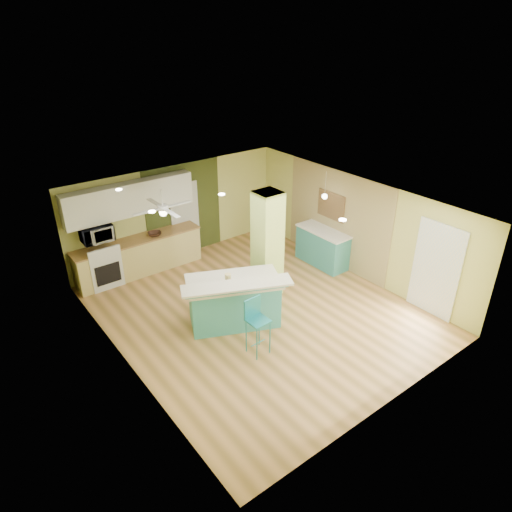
# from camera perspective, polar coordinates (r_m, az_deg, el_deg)

# --- Properties ---
(floor) EXTENTS (6.00, 7.00, 0.01)m
(floor) POSITION_cam_1_polar(r_m,az_deg,el_deg) (10.20, 0.25, -6.88)
(floor) COLOR olive
(floor) RESTS_ON ground
(ceiling) EXTENTS (6.00, 7.00, 0.01)m
(ceiling) POSITION_cam_1_polar(r_m,az_deg,el_deg) (9.03, 0.28, 6.40)
(ceiling) COLOR white
(ceiling) RESTS_ON wall_back
(wall_back) EXTENTS (6.00, 0.01, 2.50)m
(wall_back) POSITION_cam_1_polar(r_m,az_deg,el_deg) (12.26, -9.86, 5.50)
(wall_back) COLOR #C9C96C
(wall_back) RESTS_ON floor
(wall_front) EXTENTS (6.00, 0.01, 2.50)m
(wall_front) POSITION_cam_1_polar(r_m,az_deg,el_deg) (7.54, 17.08, -10.63)
(wall_front) COLOR #C9C96C
(wall_front) RESTS_ON floor
(wall_left) EXTENTS (0.01, 7.00, 2.50)m
(wall_left) POSITION_cam_1_polar(r_m,az_deg,el_deg) (8.32, -16.45, -6.56)
(wall_left) COLOR #C9C96C
(wall_left) RESTS_ON floor
(wall_right) EXTENTS (0.01, 7.00, 2.50)m
(wall_right) POSITION_cam_1_polar(r_m,az_deg,el_deg) (11.46, 12.27, 3.68)
(wall_right) COLOR #C9C96C
(wall_right) RESTS_ON floor
(wood_panel) EXTENTS (0.02, 3.40, 2.50)m
(wood_panel) POSITION_cam_1_polar(r_m,az_deg,el_deg) (11.80, 10.04, 4.61)
(wood_panel) COLOR #948154
(wood_panel) RESTS_ON floor
(olive_accent) EXTENTS (2.20, 0.02, 2.50)m
(olive_accent) POSITION_cam_1_polar(r_m,az_deg,el_deg) (12.33, -9.00, 5.70)
(olive_accent) COLOR #3B451B
(olive_accent) RESTS_ON floor
(interior_door) EXTENTS (0.82, 0.05, 2.00)m
(interior_door) POSITION_cam_1_polar(r_m,az_deg,el_deg) (12.40, -8.85, 4.59)
(interior_door) COLOR silver
(interior_door) RESTS_ON floor
(french_door) EXTENTS (0.04, 1.08, 2.10)m
(french_door) POSITION_cam_1_polar(r_m,az_deg,el_deg) (10.35, 21.54, -1.63)
(french_door) COLOR white
(french_door) RESTS_ON floor
(column) EXTENTS (0.55, 0.55, 2.50)m
(column) POSITION_cam_1_polar(r_m,az_deg,el_deg) (10.26, 1.43, 1.44)
(column) COLOR #C3DD66
(column) RESTS_ON floor
(kitchen_run) EXTENTS (3.25, 0.63, 0.94)m
(kitchen_run) POSITION_cam_1_polar(r_m,az_deg,el_deg) (11.83, -14.36, 0.04)
(kitchen_run) COLOR #D9C271
(kitchen_run) RESTS_ON floor
(stove) EXTENTS (0.76, 0.66, 1.08)m
(stove) POSITION_cam_1_polar(r_m,az_deg,el_deg) (11.55, -18.59, -1.36)
(stove) COLOR white
(stove) RESTS_ON floor
(upper_cabinets) EXTENTS (3.20, 0.34, 0.80)m
(upper_cabinets) POSITION_cam_1_polar(r_m,az_deg,el_deg) (11.35, -15.47, 6.90)
(upper_cabinets) COLOR white
(upper_cabinets) RESTS_ON wall_back
(microwave) EXTENTS (0.70, 0.48, 0.39)m
(microwave) POSITION_cam_1_polar(r_m,az_deg,el_deg) (11.18, -19.28, 2.67)
(microwave) COLOR white
(microwave) RESTS_ON wall_back
(ceiling_fan) EXTENTS (1.41, 1.41, 0.61)m
(ceiling_fan) POSITION_cam_1_polar(r_m,az_deg,el_deg) (10.24, -11.58, 5.88)
(ceiling_fan) COLOR white
(ceiling_fan) RESTS_ON ceiling
(pendant_lamp) EXTENTS (0.14, 0.14, 0.69)m
(pendant_lamp) POSITION_cam_1_polar(r_m,az_deg,el_deg) (11.44, 8.57, 7.40)
(pendant_lamp) COLOR silver
(pendant_lamp) RESTS_ON ceiling
(wall_decor) EXTENTS (0.03, 0.90, 0.70)m
(wall_decor) POSITION_cam_1_polar(r_m,az_deg,el_deg) (11.80, 9.37, 6.24)
(wall_decor) COLOR brown
(wall_decor) RESTS_ON wood_panel
(peninsula) EXTENTS (2.35, 1.90, 1.17)m
(peninsula) POSITION_cam_1_polar(r_m,az_deg,el_deg) (9.57, -2.76, -5.57)
(peninsula) COLOR teal
(peninsula) RESTS_ON floor
(bar_stool) EXTENTS (0.40, 0.40, 1.16)m
(bar_stool) POSITION_cam_1_polar(r_m,az_deg,el_deg) (8.64, -0.05, -7.68)
(bar_stool) COLOR teal
(bar_stool) RESTS_ON floor
(side_counter) EXTENTS (0.63, 1.49, 0.96)m
(side_counter) POSITION_cam_1_polar(r_m,az_deg,el_deg) (12.01, 8.32, 1.13)
(side_counter) COLOR teal
(side_counter) RESTS_ON floor
(fruit_bowl) EXTENTS (0.44, 0.44, 0.08)m
(fruit_bowl) POSITION_cam_1_polar(r_m,az_deg,el_deg) (11.69, -12.57, 2.70)
(fruit_bowl) COLOR #382117
(fruit_bowl) RESTS_ON kitchen_run
(canister) EXTENTS (0.13, 0.13, 0.19)m
(canister) POSITION_cam_1_polar(r_m,az_deg,el_deg) (9.24, -3.52, -2.76)
(canister) COLOR gold
(canister) RESTS_ON peninsula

